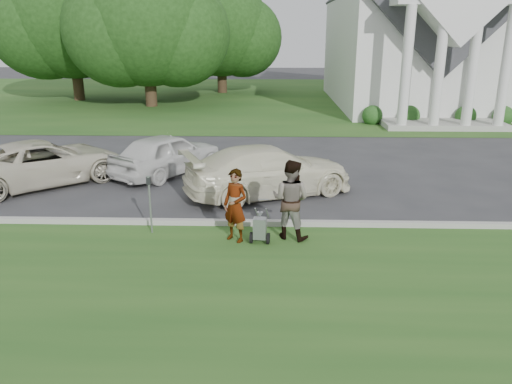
{
  "coord_description": "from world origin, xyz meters",
  "views": [
    {
      "loc": [
        0.0,
        -11.42,
        4.77
      ],
      "look_at": [
        -0.34,
        0.0,
        1.09
      ],
      "focal_mm": 35.0,
      "sensor_mm": 36.0,
      "label": 1
    }
  ],
  "objects_px": {
    "car_c": "(269,171)",
    "person_right": "(291,200)",
    "car_b": "(167,154)",
    "parking_meter_near": "(150,198)",
    "car_a": "(44,163)",
    "tree_back": "(221,32)",
    "tree_far": "(71,18)",
    "church": "(411,13)",
    "tree_left": "(147,26)",
    "person_left": "(235,206)",
    "striping_cart": "(260,229)"
  },
  "relations": [
    {
      "from": "car_b",
      "to": "car_c",
      "type": "distance_m",
      "value": 4.17
    },
    {
      "from": "parking_meter_near",
      "to": "car_a",
      "type": "relative_size",
      "value": 0.28
    },
    {
      "from": "church",
      "to": "parking_meter_near",
      "type": "distance_m",
      "value": 26.51
    },
    {
      "from": "striping_cart",
      "to": "car_c",
      "type": "distance_m",
      "value": 3.76
    },
    {
      "from": "tree_far",
      "to": "person_left",
      "type": "height_order",
      "value": "tree_far"
    },
    {
      "from": "car_a",
      "to": "car_b",
      "type": "height_order",
      "value": "car_b"
    },
    {
      "from": "tree_far",
      "to": "car_b",
      "type": "xyz_separation_m",
      "value": [
        10.43,
        -19.62,
        -4.96
      ]
    },
    {
      "from": "tree_back",
      "to": "striping_cart",
      "type": "distance_m",
      "value": 31.09
    },
    {
      "from": "striping_cart",
      "to": "parking_meter_near",
      "type": "relative_size",
      "value": 0.64
    },
    {
      "from": "church",
      "to": "tree_left",
      "type": "height_order",
      "value": "church"
    },
    {
      "from": "tree_back",
      "to": "person_right",
      "type": "height_order",
      "value": "tree_back"
    },
    {
      "from": "car_c",
      "to": "person_right",
      "type": "bearing_deg",
      "value": 165.25
    },
    {
      "from": "person_right",
      "to": "car_a",
      "type": "height_order",
      "value": "person_right"
    },
    {
      "from": "person_left",
      "to": "person_right",
      "type": "bearing_deg",
      "value": 43.93
    },
    {
      "from": "car_b",
      "to": "car_c",
      "type": "relative_size",
      "value": 0.83
    },
    {
      "from": "tree_back",
      "to": "car_c",
      "type": "relative_size",
      "value": 1.85
    },
    {
      "from": "striping_cart",
      "to": "car_b",
      "type": "bearing_deg",
      "value": 125.36
    },
    {
      "from": "car_c",
      "to": "car_a",
      "type": "bearing_deg",
      "value": 59.39
    },
    {
      "from": "striping_cart",
      "to": "person_left",
      "type": "height_order",
      "value": "person_left"
    },
    {
      "from": "tree_left",
      "to": "car_b",
      "type": "distance_m",
      "value": 17.75
    },
    {
      "from": "church",
      "to": "tree_far",
      "type": "xyz_separation_m",
      "value": [
        -23.01,
        1.87,
        -0.25
      ]
    },
    {
      "from": "car_b",
      "to": "tree_far",
      "type": "bearing_deg",
      "value": -28.03
    },
    {
      "from": "tree_left",
      "to": "tree_back",
      "type": "relative_size",
      "value": 1.11
    },
    {
      "from": "tree_left",
      "to": "car_c",
      "type": "xyz_separation_m",
      "value": [
        7.97,
        -18.82,
        -4.36
      ]
    },
    {
      "from": "striping_cart",
      "to": "parking_meter_near",
      "type": "bearing_deg",
      "value": 174.55
    },
    {
      "from": "car_c",
      "to": "striping_cart",
      "type": "bearing_deg",
      "value": 153.43
    },
    {
      "from": "car_a",
      "to": "tree_far",
      "type": "bearing_deg",
      "value": -23.47
    },
    {
      "from": "parking_meter_near",
      "to": "car_c",
      "type": "xyz_separation_m",
      "value": [
        2.88,
        3.2,
        -0.18
      ]
    },
    {
      "from": "church",
      "to": "parking_meter_near",
      "type": "height_order",
      "value": "church"
    },
    {
      "from": "person_right",
      "to": "car_c",
      "type": "height_order",
      "value": "person_right"
    },
    {
      "from": "church",
      "to": "person_right",
      "type": "relative_size",
      "value": 12.49
    },
    {
      "from": "parking_meter_near",
      "to": "tree_left",
      "type": "bearing_deg",
      "value": 103.02
    },
    {
      "from": "tree_far",
      "to": "person_left",
      "type": "xyz_separation_m",
      "value": [
        13.2,
        -25.42,
        -4.82
      ]
    },
    {
      "from": "tree_far",
      "to": "car_a",
      "type": "height_order",
      "value": "tree_far"
    },
    {
      "from": "tree_back",
      "to": "person_right",
      "type": "relative_size",
      "value": 4.98
    },
    {
      "from": "person_right",
      "to": "car_b",
      "type": "distance_m",
      "value": 6.9
    },
    {
      "from": "tree_back",
      "to": "car_a",
      "type": "bearing_deg",
      "value": -97.36
    },
    {
      "from": "tree_left",
      "to": "tree_far",
      "type": "bearing_deg",
      "value": 153.44
    },
    {
      "from": "striping_cart",
      "to": "person_left",
      "type": "bearing_deg",
      "value": 172.47
    },
    {
      "from": "tree_left",
      "to": "person_right",
      "type": "height_order",
      "value": "tree_left"
    },
    {
      "from": "parking_meter_near",
      "to": "car_a",
      "type": "xyz_separation_m",
      "value": [
        -4.44,
        4.09,
        -0.21
      ]
    },
    {
      "from": "person_left",
      "to": "parking_meter_near",
      "type": "distance_m",
      "value": 2.15
    },
    {
      "from": "tree_far",
      "to": "person_right",
      "type": "distance_m",
      "value": 29.45
    },
    {
      "from": "car_a",
      "to": "car_c",
      "type": "xyz_separation_m",
      "value": [
        7.32,
        -0.9,
        0.03
      ]
    },
    {
      "from": "church",
      "to": "striping_cart",
      "type": "height_order",
      "value": "church"
    },
    {
      "from": "tree_left",
      "to": "person_right",
      "type": "bearing_deg",
      "value": -69.04
    },
    {
      "from": "car_b",
      "to": "striping_cart",
      "type": "bearing_deg",
      "value": 153.47
    },
    {
      "from": "tree_left",
      "to": "tree_far",
      "type": "height_order",
      "value": "tree_far"
    },
    {
      "from": "parking_meter_near",
      "to": "car_b",
      "type": "height_order",
      "value": "parking_meter_near"
    },
    {
      "from": "church",
      "to": "tree_back",
      "type": "distance_m",
      "value": 14.77
    }
  ]
}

